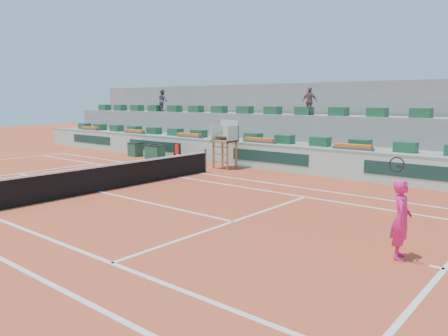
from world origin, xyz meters
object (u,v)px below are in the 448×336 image
Objects in this scene: player_bag at (196,160)px; drink_cooler_a at (157,152)px; umpire_chair at (226,138)px; tennis_player at (401,219)px.

player_bag is 2.87m from drink_cooler_a.
umpire_chair is (2.22, -0.16, 1.32)m from player_bag.
tennis_player reaches higher than player_bag.
umpire_chair reaches higher than tennis_player.
player_bag is 0.41× the size of umpire_chair.
umpire_chair reaches higher than player_bag.
umpire_chair is at bearing 145.80° from tennis_player.
umpire_chair reaches higher than drink_cooler_a.
drink_cooler_a reaches higher than player_bag.
umpire_chair is 13.26m from tennis_player.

